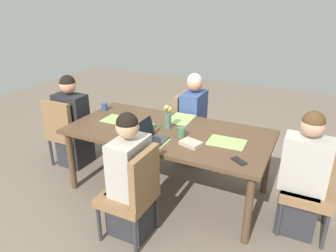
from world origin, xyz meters
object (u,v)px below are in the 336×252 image
object	(u,v)px
dining_table	(168,136)
book_red_cover	(191,143)
coffee_mug_near_right	(105,107)
coffee_mug_centre_left	(130,128)
phone_black	(239,161)
person_near_left_far	(193,124)
laptop_far_left_near	(150,138)
person_head_right_right_near	(73,126)
book_blue_cover	(146,125)
person_head_left_left_mid	(302,180)
chair_far_left_near	(134,191)
chair_near_left_far	(190,123)
flower_vase	(168,116)
coffee_mug_near_left	(181,132)
chair_head_left_left_mid	(310,181)
chair_head_right_right_near	(66,130)
person_far_left_near	(130,183)

from	to	relation	value
dining_table	book_red_cover	xyz separation A→B (m)	(-0.36, 0.23, 0.09)
coffee_mug_near_right	coffee_mug_centre_left	world-z (taller)	coffee_mug_centre_left
phone_black	person_near_left_far	bearing A→B (deg)	164.28
person_near_left_far	laptop_far_left_near	bearing A→B (deg)	89.95
person_head_right_right_near	book_blue_cover	world-z (taller)	person_head_right_right_near
person_head_left_left_mid	laptop_far_left_near	xyz separation A→B (m)	(1.40, 0.31, 0.27)
laptop_far_left_near	book_blue_cover	world-z (taller)	laptop_far_left_near
person_head_right_right_near	laptop_far_left_near	distance (m)	1.42
person_head_left_left_mid	coffee_mug_centre_left	size ratio (longest dim) A/B	12.04
person_head_right_right_near	coffee_mug_centre_left	bearing A→B (deg)	166.52
chair_far_left_near	person_near_left_far	bearing A→B (deg)	-86.61
chair_far_left_near	person_head_left_left_mid	xyz separation A→B (m)	(-1.31, -0.78, 0.03)
book_blue_cover	person_near_left_far	bearing A→B (deg)	-88.70
book_red_cover	phone_black	world-z (taller)	book_red_cover
chair_near_left_far	person_head_right_right_near	world-z (taller)	person_head_right_right_near
dining_table	flower_vase	bearing A→B (deg)	-62.71
person_near_left_far	dining_table	bearing A→B (deg)	91.95
person_head_right_right_near	coffee_mug_near_left	distance (m)	1.60
chair_far_left_near	chair_head_left_left_mid	distance (m)	1.61
chair_near_left_far	chair_head_right_right_near	bearing A→B (deg)	34.24
coffee_mug_near_right	book_blue_cover	bearing A→B (deg)	162.38
person_head_left_left_mid	phone_black	distance (m)	0.65
chair_far_left_near	book_blue_cover	size ratio (longest dim) A/B	4.50
chair_head_right_right_near	coffee_mug_centre_left	bearing A→B (deg)	170.99
chair_far_left_near	person_far_left_near	xyz separation A→B (m)	(0.07, -0.06, 0.03)
coffee_mug_centre_left	book_red_cover	distance (m)	0.69
chair_far_left_near	laptop_far_left_near	xyz separation A→B (m)	(0.10, -0.47, 0.29)
laptop_far_left_near	chair_far_left_near	bearing A→B (deg)	101.63
chair_head_left_left_mid	chair_head_right_right_near	xyz separation A→B (m)	(2.87, 0.09, 0.00)
person_near_left_far	person_head_right_right_near	xyz separation A→B (m)	(1.35, 0.77, 0.00)
person_head_left_left_mid	laptop_far_left_near	size ratio (longest dim) A/B	3.73
book_red_cover	coffee_mug_near_left	bearing A→B (deg)	-23.39
chair_head_left_left_mid	chair_head_right_right_near	bearing A→B (deg)	1.75
book_red_cover	laptop_far_left_near	bearing A→B (deg)	32.34
chair_near_left_far	book_blue_cover	xyz separation A→B (m)	(0.16, 0.87, 0.26)
person_head_left_left_mid	person_head_right_right_near	world-z (taller)	same
chair_head_left_left_mid	person_head_left_left_mid	xyz separation A→B (m)	(0.06, 0.07, 0.03)
coffee_mug_centre_left	book_blue_cover	xyz separation A→B (m)	(-0.07, -0.21, -0.03)
flower_vase	coffee_mug_near_left	distance (m)	0.28
laptop_far_left_near	book_red_cover	bearing A→B (deg)	-163.37
person_far_left_near	person_near_left_far	xyz separation A→B (m)	(0.02, -1.55, 0.00)
laptop_far_left_near	coffee_mug_near_left	world-z (taller)	laptop_far_left_near
dining_table	laptop_far_left_near	size ratio (longest dim) A/B	6.73
laptop_far_left_near	coffee_mug_near_left	size ratio (longest dim) A/B	2.99
chair_far_left_near	person_far_left_near	world-z (taller)	person_far_left_near
chair_near_left_far	flower_vase	size ratio (longest dim) A/B	3.31
chair_head_left_left_mid	person_head_right_right_near	size ratio (longest dim) A/B	0.75
chair_head_left_left_mid	phone_black	size ratio (longest dim) A/B	6.00
dining_table	person_far_left_near	distance (m)	0.77
person_far_left_near	chair_head_right_right_near	xyz separation A→B (m)	(1.43, -0.71, -0.03)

